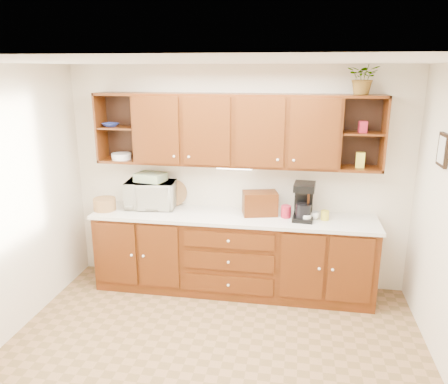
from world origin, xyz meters
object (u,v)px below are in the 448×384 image
(microwave, at_px, (151,194))
(bread_box, at_px, (260,203))
(coffee_maker, at_px, (304,202))
(potted_plant, at_px, (364,77))

(microwave, bearing_deg, bread_box, -8.29)
(microwave, distance_m, bread_box, 1.31)
(coffee_maker, bearing_deg, potted_plant, 14.89)
(bread_box, bearing_deg, potted_plant, -12.61)
(coffee_maker, relative_size, potted_plant, 1.17)
(potted_plant, bearing_deg, coffee_maker, -170.04)
(bread_box, distance_m, coffee_maker, 0.50)
(bread_box, relative_size, potted_plant, 1.08)
(microwave, xyz_separation_m, coffee_maker, (1.80, -0.13, 0.04))
(bread_box, distance_m, potted_plant, 1.73)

